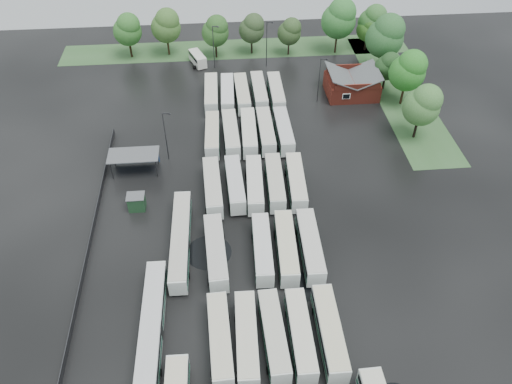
{
  "coord_description": "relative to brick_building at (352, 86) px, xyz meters",
  "views": [
    {
      "loc": [
        -2.86,
        -43.92,
        53.3
      ],
      "look_at": [
        2.0,
        12.0,
        2.5
      ],
      "focal_mm": 35.0,
      "sensor_mm": 36.0,
      "label": 1
    }
  ],
  "objects": [
    {
      "name": "bus_r1c2",
      "position": [
        -22.01,
        -54.99,
        -0.13
      ],
      "size": [
        2.84,
        11.42,
        3.16
      ],
      "rotation": [
        0.0,
        0.0,
        0.04
      ],
      "color": "silver",
      "rests_on": "ground"
    },
    {
      "name": "bus_r5c2",
      "position": [
        -22.16,
        -1.01,
        -0.05
      ],
      "size": [
        2.73,
        11.91,
        3.3
      ],
      "rotation": [
        0.0,
        0.0,
        0.02
      ],
      "color": "silver",
      "rests_on": "ground"
    },
    {
      "name": "bus_r4c2",
      "position": [
        -21.84,
        -14.25,
        -0.03
      ],
      "size": [
        2.86,
        12.07,
        3.34
      ],
      "rotation": [
        0.0,
        0.0,
        -0.03
      ],
      "color": "silver",
      "rests_on": "ground"
    },
    {
      "name": "lamp_post_ne",
      "position": [
        -7.18,
        -2.27,
        3.56
      ],
      "size": [
        1.44,
        0.28,
        9.34
      ],
      "color": "#2D2D30",
      "rests_on": "ground"
    },
    {
      "name": "bus_r5c0",
      "position": [
        -28.2,
        -0.51,
        -0.04
      ],
      "size": [
        2.74,
        11.99,
        3.33
      ],
      "rotation": [
        0.0,
        0.0,
        -0.02
      ],
      "color": "silver",
      "rests_on": "ground"
    },
    {
      "name": "bus_r2c3",
      "position": [
        -18.78,
        -41.64,
        -0.05
      ],
      "size": [
        2.99,
        11.96,
        3.3
      ],
      "rotation": [
        0.0,
        0.0,
        -0.04
      ],
      "color": "silver",
      "rests_on": "ground"
    },
    {
      "name": "tree_north_2",
      "position": [
        -26.58,
        18.27,
        4.49
      ],
      "size": [
        5.96,
        5.96,
        9.87
      ],
      "color": "black",
      "rests_on": "ground"
    },
    {
      "name": "bus_r3c0",
      "position": [
        -28.55,
        -28.28,
        -0.05
      ],
      "size": [
        2.97,
        11.97,
        3.31
      ],
      "rotation": [
        0.0,
        0.0,
        0.04
      ],
      "color": "silver",
      "rests_on": "ground"
    },
    {
      "name": "bus_r3c3",
      "position": [
        -18.77,
        -27.96,
        -0.09
      ],
      "size": [
        2.82,
        11.7,
        3.24
      ],
      "rotation": [
        0.0,
        0.0,
        -0.03
      ],
      "color": "silver",
      "rests_on": "ground"
    },
    {
      "name": "bus_r5c1",
      "position": [
        -25.04,
        -0.79,
        -0.07
      ],
      "size": [
        2.86,
        11.83,
        3.27
      ],
      "rotation": [
        0.0,
        0.0,
        -0.03
      ],
      "color": "silver",
      "rests_on": "ground"
    },
    {
      "name": "bus_r4c0",
      "position": [
        -28.3,
        -14.25,
        -0.12
      ],
      "size": [
        2.78,
        11.47,
        3.17
      ],
      "rotation": [
        0.0,
        0.0,
        -0.03
      ],
      "color": "silver",
      "rests_on": "ground"
    },
    {
      "name": "tree_north_5",
      "position": [
        0.73,
        18.23,
        6.3
      ],
      "size": [
        7.66,
        7.66,
        12.69
      ],
      "color": "#2F2015",
      "rests_on": "ground"
    },
    {
      "name": "bus_r1c3",
      "position": [
        -18.89,
        -55.16,
        -0.13
      ],
      "size": [
        2.47,
        11.37,
        3.16
      ],
      "rotation": [
        0.0,
        0.0,
        -0.0
      ],
      "color": "silver",
      "rests_on": "ground"
    },
    {
      "name": "tree_east_3",
      "position": [
        8.27,
        8.27,
        6.55
      ],
      "size": [
        7.89,
        7.89,
        13.07
      ],
      "color": "#382111",
      "rests_on": "ground"
    },
    {
      "name": "artic_bus_west_b",
      "position": [
        -33.25,
        -38.9,
        -0.11
      ],
      "size": [
        2.75,
        17.15,
        3.17
      ],
      "rotation": [
        0.0,
        0.0,
        -0.02
      ],
      "color": "silver",
      "rests_on": "ground"
    },
    {
      "name": "tree_east_1",
      "position": [
        9.22,
        -4.48,
        5.49
      ],
      "size": [
        6.9,
        6.9,
        11.43
      ],
      "color": "#312013",
      "rests_on": "ground"
    },
    {
      "name": "wash_shed",
      "position": [
        -41.2,
        -20.74,
        1.12
      ],
      "size": [
        8.2,
        4.2,
        3.58
      ],
      "color": "#2D2D30",
      "rests_on": "ground"
    },
    {
      "name": "bus_r3c2",
      "position": [
        -22.0,
        -28.21,
        -0.08
      ],
      "size": [
        2.98,
        11.75,
        3.24
      ],
      "rotation": [
        0.0,
        0.0,
        -0.04
      ],
      "color": "silver",
      "rests_on": "ground"
    },
    {
      "name": "bus_r3c4",
      "position": [
        -15.43,
        -28.14,
        -0.08
      ],
      "size": [
        3.02,
        11.79,
        3.25
      ],
      "rotation": [
        0.0,
        0.0,
        -0.05
      ],
      "color": "silver",
      "rests_on": "ground"
    },
    {
      "name": "tree_north_6",
      "position": [
        7.81,
        18.81,
        3.44
      ],
      "size": [
        4.98,
        4.98,
        8.25
      ],
      "color": "black",
      "rests_on": "ground"
    },
    {
      "name": "bus_r3c1",
      "position": [
        -25.06,
        -27.79,
        -0.11
      ],
      "size": [
        2.83,
        11.56,
        3.2
      ],
      "rotation": [
        0.0,
        0.0,
        0.03
      ],
      "color": "silver",
      "rests_on": "ground"
    },
    {
      "name": "minibus",
      "position": [
        -30.93,
        15.34,
        -0.44
      ],
      "size": [
        4.06,
        6.25,
        2.56
      ],
      "rotation": [
        0.0,
        0.0,
        0.35
      ],
      "color": "silver",
      "rests_on": "ground"
    },
    {
      "name": "bus_r2c4",
      "position": [
        -15.49,
        -41.69,
        -0.03
      ],
      "size": [
        2.78,
        12.03,
        3.34
      ],
      "rotation": [
        0.0,
        0.0,
        -0.02
      ],
      "color": "silver",
      "rests_on": "ground"
    },
    {
      "name": "tree_north_3",
      "position": [
        -18.44,
        19.5,
        4.2
      ],
      "size": [
        5.7,
        5.7,
        9.44
      ],
      "color": "black",
      "rests_on": "ground"
    },
    {
      "name": "lamp_post_back_e",
      "position": [
        -15.77,
        13.19,
        4.01
      ],
      "size": [
        1.56,
        0.3,
        10.13
      ],
      "color": "#2D2D30",
      "rests_on": "ground"
    },
    {
      "name": "lamp_post_back_w",
      "position": [
        -27.14,
        13.43,
        3.65
      ],
      "size": [
        1.46,
        0.29,
        9.51
      ],
      "color": "#2D2D30",
      "rests_on": "ground"
    },
    {
      "name": "lamp_post_nw",
      "position": [
        -35.85,
        -18.19,
        3.52
      ],
      "size": [
        1.43,
        0.28,
        9.28
      ],
      "color": "#2D2D30",
      "rests_on": "ground"
    },
    {
      "name": "tree_east_2",
      "position": [
        7.23,
        1.25,
        3.42
      ],
      "size": [
        4.97,
        4.97,
        8.23
      ],
      "color": "black",
      "rests_on": "ground"
    },
    {
      "name": "tree_north_4",
      "position": [
        -10.16,
        18.2,
        3.73
      ],
      "size": [
        5.25,
        5.25,
        8.7
      ],
      "color": "#30221A",
      "rests_on": "ground"
    },
    {
      "name": "artic_bus_west_c",
      "position": [
        -36.3,
        -52.37,
        -0.08
      ],
      "size": [
        2.69,
        17.34,
        3.21
      ],
      "rotation": [
        0.0,
        0.0,
        -0.01
      ],
      "color": "silver",
      "rests_on": "ground"
    },
    {
      "name": "puddle_2",
      "position": [
        -29.48,
        -40.05,
        -1.86
      ],
      "size": [
        6.44,
        6.44,
        0.01
      ],
      "primitive_type": "cylinder",
      "color": "black",
      "rests_on": "ground"
    },
    {
      "name": "puddle_3",
      "position": [
        -17.11,
        -47.09,
        -1.86
      ],
      "size": [
        4.86,
        4.86,
        0.01
      ],
      "primitive_type": "cylinder",
      "color": "black",
      "rests_on": "ground"
    },
    {
      "name": "brick_building",
      "position": [
        0.0,
        0.0,
        0.0
      ],
      "size": [
        10.07,
        8.6,
        5.39
      ],
      "color": "maroon",
      "rests_on": "ground"
    },
    {
      "name": "west_fence",
      "position": [
        -46.2,
        -34.77,
        -1.27
      ],
      "size": [
        0.1,
        50.0,
        1.2
      ],
      "primitive_type": "cube",
      "color": "#2D2D30",
      "rests_on": "ground"
    },
    {
      "name": "grass_strip_north",
      "position": [
        -22.0,
        22.03,
        -1.86
      ],
      "size": [
        80.0,
        10.0,
        0.01
      ],
      "primitive_type": "cube",
      "color": "#30562A",
      "rests_on": "ground"
    },
    {
      "name": "bus_r1c4",
      "position": [
        -15.44,
        -55.17,
        -0.06
      ],
      "size": [
        2.61,
        11.81,
        3.28
      ],
      "rotation": [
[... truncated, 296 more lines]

